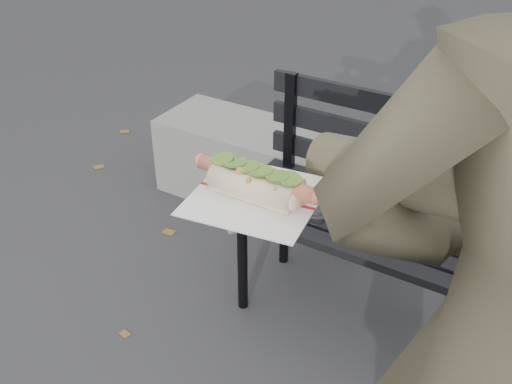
% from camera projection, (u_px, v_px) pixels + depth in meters
% --- Properties ---
extents(park_bench, '(1.50, 0.44, 0.88)m').
position_uv_depth(park_bench, '(441.00, 220.00, 2.04)').
color(park_bench, black).
rests_on(park_bench, ground).
extents(concrete_block, '(1.20, 0.40, 0.40)m').
position_uv_depth(concrete_block, '(274.00, 170.00, 2.97)').
color(concrete_block, slate).
rests_on(concrete_block, ground).
extents(held_hotdog, '(0.64, 0.31, 0.20)m').
position_uv_depth(held_hotdog, '(403.00, 190.00, 0.86)').
color(held_hotdog, '#44402D').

